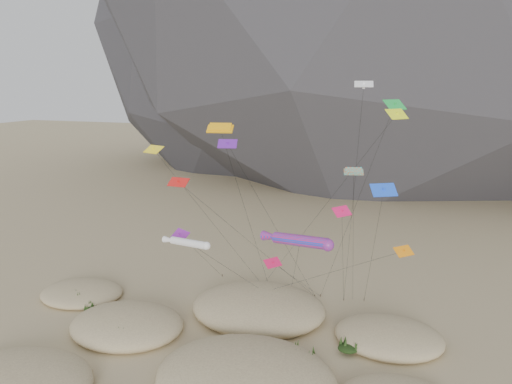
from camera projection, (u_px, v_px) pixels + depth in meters
dunes at (213, 359)px, 48.01m from camera, size 50.51×38.75×3.88m
dune_grass at (213, 361)px, 47.48m from camera, size 43.34×28.29×1.45m
kite_stakes at (290, 291)px, 65.05m from camera, size 19.99×5.81×0.30m
rainbow_tube_kite at (298, 240)px, 51.36m from camera, size 8.58×12.38×11.87m
white_tube_kite at (187, 243)px, 50.64m from camera, size 9.10×13.83×11.50m
orange_parafoil at (221, 130)px, 50.14m from camera, size 2.81×13.36×22.82m
multi_parafoil at (354, 174)px, 49.77m from camera, size 2.08×10.56×18.53m
delta_kites at (292, 180)px, 49.63m from camera, size 29.38×21.81×26.89m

